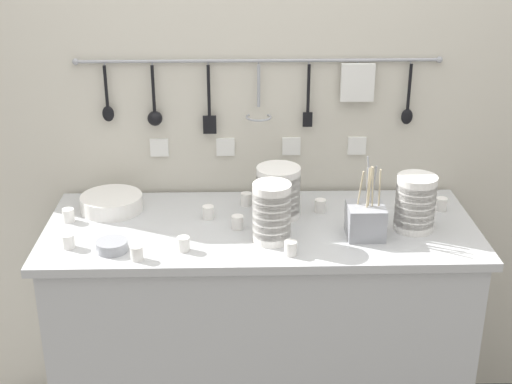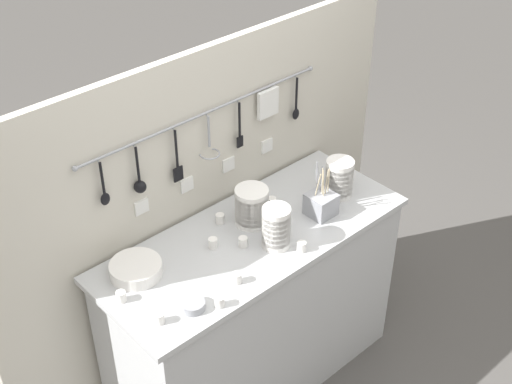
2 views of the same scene
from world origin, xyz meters
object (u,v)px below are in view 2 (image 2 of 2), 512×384
Objects in this scene: cup_mid_row at (213,243)px; bowl_stack_wide_centre at (339,178)px; bowl_stack_short_front at (276,227)px; cup_front_left at (302,247)px; cup_edge_near at (243,242)px; cup_centre at (220,219)px; cup_beside_plates at (334,167)px; cup_back_left at (272,202)px; bowl_stack_tall_left at (252,206)px; cup_edge_far at (220,302)px; steel_mixing_bowl at (193,305)px; plate_stack at (136,269)px; cup_by_caddy at (159,318)px; cutlery_caddy at (321,204)px; cup_back_right at (237,278)px; cup_front_right at (121,297)px.

bowl_stack_wide_centre is at bearing -8.29° from cup_mid_row.
bowl_stack_short_front reaches higher than cup_front_left.
cup_edge_near is 0.14m from cup_mid_row.
cup_beside_plates is at bearing -5.27° from cup_centre.
cup_mid_row is (-0.41, -0.05, 0.00)m from cup_back_left.
cup_edge_far is at bearing -145.33° from bowl_stack_tall_left.
cup_edge_far is (0.09, -0.06, 0.01)m from steel_mixing_bowl.
plate_stack reaches higher than cup_front_left.
bowl_stack_tall_left is 0.48m from bowl_stack_wide_centre.
bowl_stack_short_front is at bearing 6.71° from steel_mixing_bowl.
cup_back_left is at bearing 10.25° from bowl_stack_tall_left.
bowl_stack_wide_centre is 4.09× the size of cup_by_caddy.
cup_by_caddy is (-0.24, 0.09, 0.00)m from cup_edge_far.
plate_stack is 4.69× the size of cup_back_left.
cup_front_left is at bearing -153.32° from cutlery_caddy.
bowl_stack_wide_centre is at bearing 15.42° from cutlery_caddy.
cup_edge_near is at bearing -156.40° from cup_back_left.
cup_centre is at bearing 3.75° from plate_stack.
cup_beside_plates is at bearing 2.86° from bowl_stack_tall_left.
cup_mid_row is at bearing 73.59° from cup_back_right.
cup_front_left and cup_by_caddy have the same top height.
cup_centre is (-0.27, 0.07, 0.00)m from cup_back_left.
bowl_stack_tall_left is at bearing 165.13° from bowl_stack_wide_centre.
cup_beside_plates is 0.45m from cup_back_left.
cup_edge_far is (-0.63, -0.35, 0.00)m from cup_back_left.
cup_front_right is (-0.19, 0.23, 0.01)m from steel_mixing_bowl.
bowl_stack_tall_left is at bearing -169.75° from cup_back_left.
plate_stack is 0.44m from cup_back_right.
bowl_stack_wide_centre reaches higher than bowl_stack_tall_left.
cup_beside_plates and cup_mid_row have the same top height.
bowl_stack_wide_centre is 1.10m from plate_stack.
bowl_stack_short_front is 4.27× the size of cup_edge_far.
plate_stack is at bearing 110.00° from cup_edge_far.
bowl_stack_tall_left reaches higher than plate_stack.
bowl_stack_tall_left is at bearing 39.27° from cup_back_right.
cup_front_right is at bearing -176.30° from cup_back_left.
cup_by_caddy is (-0.73, 0.07, 0.00)m from cup_front_left.
bowl_stack_wide_centre reaches higher than cup_beside_plates.
cup_back_right is (0.29, -0.33, -0.01)m from plate_stack.
cup_edge_far is at bearing -163.92° from bowl_stack_short_front.
cutlery_caddy reaches higher than cup_centre.
cup_mid_row is 1.00× the size of cup_front_left.
cutlery_caddy is at bearing -31.01° from bowl_stack_tall_left.
plate_stack is 4.69× the size of cup_edge_far.
cup_back_left is at bearing 122.97° from cutlery_caddy.
cutlery_caddy is at bearing -15.91° from cup_mid_row.
bowl_stack_short_front reaches higher than cup_centre.
bowl_stack_short_front reaches higher than bowl_stack_wide_centre.
cup_mid_row is at bearing -173.40° from cup_back_left.
cup_back_left and cup_edge_far have the same top height.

